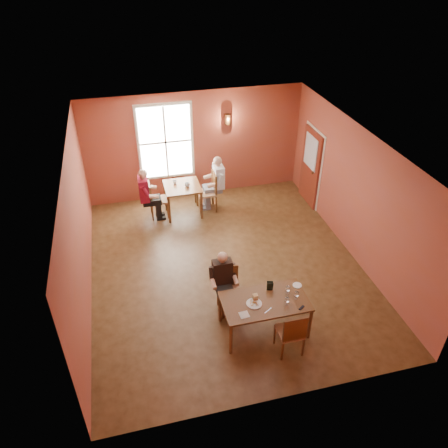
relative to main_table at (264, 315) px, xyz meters
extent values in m
cube|color=brown|center=(-0.23, 2.00, -0.37)|extent=(6.00, 7.00, 0.01)
cube|color=brown|center=(-0.23, 5.50, 1.13)|extent=(6.00, 0.04, 3.00)
cube|color=brown|center=(-0.23, -1.50, 1.13)|extent=(6.00, 0.04, 3.00)
cube|color=brown|center=(-3.23, 2.00, 1.13)|extent=(0.04, 7.00, 3.00)
cube|color=brown|center=(2.77, 2.00, 1.13)|extent=(0.04, 7.00, 3.00)
cube|color=white|center=(-0.23, 2.00, 2.63)|extent=(6.00, 7.00, 0.04)
cube|color=white|center=(-1.03, 5.45, 1.33)|extent=(1.36, 0.10, 1.96)
cube|color=maroon|center=(2.71, 4.30, 0.68)|extent=(0.12, 1.04, 2.10)
cylinder|color=brown|center=(0.67, 5.40, 1.83)|extent=(0.16, 0.16, 0.28)
cylinder|color=white|center=(-0.22, -0.03, 0.39)|extent=(0.32, 0.32, 0.04)
cube|color=tan|center=(-0.17, 0.06, 0.43)|extent=(0.09, 0.09, 0.11)
cube|color=black|center=(0.18, 0.26, 0.47)|extent=(0.13, 0.09, 0.19)
cube|color=#B6B6C7|center=(-0.03, -0.25, 0.38)|extent=(0.17, 0.11, 0.00)
cube|color=silver|center=(-0.47, -0.25, 0.38)|extent=(0.18, 0.18, 0.01)
cylinder|color=silver|center=(0.73, 0.24, 0.38)|extent=(0.21, 0.21, 0.01)
cube|color=black|center=(0.58, -0.34, 0.38)|extent=(0.13, 0.11, 0.02)
imported|color=silver|center=(-0.66, 4.47, 0.50)|extent=(0.13, 0.13, 0.10)
imported|color=white|center=(-0.95, 4.69, 0.50)|extent=(0.13, 0.13, 0.10)
camera|label=1|loc=(-2.16, -5.50, 6.04)|focal=35.00mm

